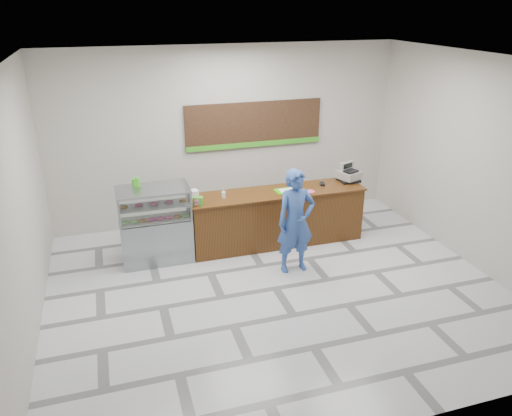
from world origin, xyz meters
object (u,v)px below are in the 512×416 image
object	(u,v)px
display_case	(155,224)
customer	(296,221)
serving_tray	(286,191)
sales_counter	(277,217)
cash_register	(349,174)

from	to	relation	value
display_case	customer	distance (m)	2.42
display_case	customer	xyz separation A→B (m)	(2.17, -1.05, 0.21)
serving_tray	customer	distance (m)	1.04
customer	display_case	bearing A→B (deg)	152.89
sales_counter	cash_register	bearing A→B (deg)	5.41
display_case	serving_tray	xyz separation A→B (m)	(2.37, -0.04, 0.37)
sales_counter	display_case	distance (m)	2.23
sales_counter	cash_register	size ratio (longest dim) A/B	6.67
serving_tray	customer	world-z (taller)	customer
sales_counter	customer	xyz separation A→B (m)	(-0.05, -1.05, 0.37)
sales_counter	display_case	world-z (taller)	display_case
display_case	cash_register	bearing A→B (deg)	2.19
display_case	serving_tray	bearing A→B (deg)	-1.03
display_case	sales_counter	bearing A→B (deg)	0.01
display_case	serving_tray	size ratio (longest dim) A/B	3.28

